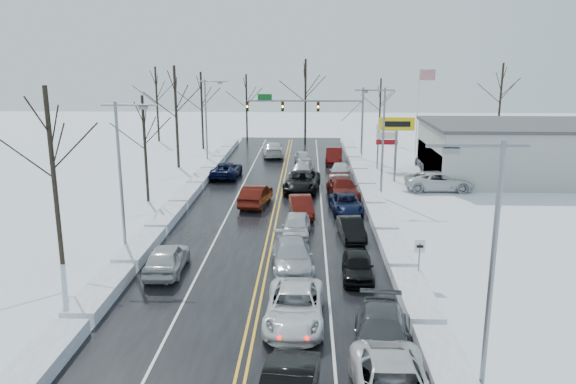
{
  "coord_description": "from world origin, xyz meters",
  "views": [
    {
      "loc": [
        2.42,
        -35.51,
        11.59
      ],
      "look_at": [
        1.07,
        1.38,
        2.5
      ],
      "focal_mm": 35.0,
      "sensor_mm": 36.0,
      "label": 1
    }
  ],
  "objects_px": {
    "tires_plus_sign": "(397,128)",
    "dealership_building": "(535,151)",
    "traffic_signal_mast": "(318,110)",
    "flagpole": "(419,105)",
    "oncoming_car_0": "(256,205)"
  },
  "relations": [
    {
      "from": "tires_plus_sign",
      "to": "dealership_building",
      "type": "xyz_separation_m",
      "value": [
        13.48,
        2.01,
        -2.34
      ]
    },
    {
      "from": "traffic_signal_mast",
      "to": "flagpole",
      "type": "height_order",
      "value": "flagpole"
    },
    {
      "from": "flagpole",
      "to": "traffic_signal_mast",
      "type": "bearing_deg",
      "value": -170.27
    },
    {
      "from": "flagpole",
      "to": "oncoming_car_0",
      "type": "distance_m",
      "value": 29.08
    },
    {
      "from": "traffic_signal_mast",
      "to": "oncoming_car_0",
      "type": "distance_m",
      "value": 22.24
    },
    {
      "from": "traffic_signal_mast",
      "to": "tires_plus_sign",
      "type": "distance_m",
      "value": 13.92
    },
    {
      "from": "traffic_signal_mast",
      "to": "oncoming_car_0",
      "type": "height_order",
      "value": "traffic_signal_mast"
    },
    {
      "from": "tires_plus_sign",
      "to": "flagpole",
      "type": "bearing_deg",
      "value": 71.56
    },
    {
      "from": "tires_plus_sign",
      "to": "dealership_building",
      "type": "distance_m",
      "value": 13.82
    },
    {
      "from": "tires_plus_sign",
      "to": "dealership_building",
      "type": "height_order",
      "value": "tires_plus_sign"
    },
    {
      "from": "flagpole",
      "to": "oncoming_car_0",
      "type": "bearing_deg",
      "value": -126.26
    },
    {
      "from": "traffic_signal_mast",
      "to": "dealership_building",
      "type": "distance_m",
      "value": 23.01
    },
    {
      "from": "flagpole",
      "to": "oncoming_car_0",
      "type": "height_order",
      "value": "flagpole"
    },
    {
      "from": "tires_plus_sign",
      "to": "oncoming_car_0",
      "type": "xyz_separation_m",
      "value": [
        -12.16,
        -8.95,
        -4.99
      ]
    },
    {
      "from": "tires_plus_sign",
      "to": "oncoming_car_0",
      "type": "bearing_deg",
      "value": -143.66
    }
  ]
}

